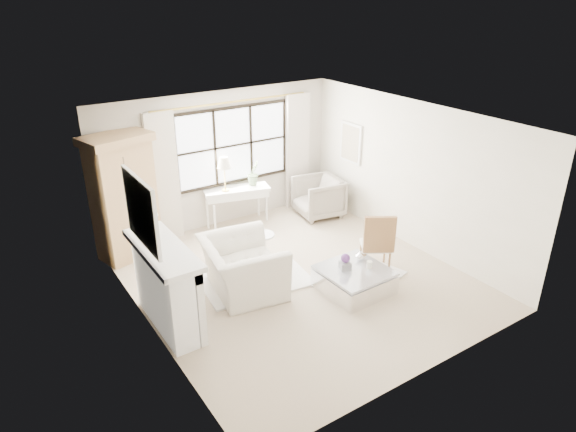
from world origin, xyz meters
The scene contains 32 objects.
floor centered at (0.00, 0.00, 0.00)m, with size 5.50×5.50×0.00m, color #C7B094.
ceiling centered at (0.00, 0.00, 2.70)m, with size 5.50×5.50×0.00m, color white.
wall_back centered at (0.00, 2.75, 1.35)m, with size 5.00×5.00×0.00m, color beige.
wall_front centered at (0.00, -2.75, 1.35)m, with size 5.00×5.00×0.00m, color beige.
wall_left centered at (-2.50, 0.00, 1.35)m, with size 5.50×5.50×0.00m, color white.
wall_right centered at (2.50, 0.00, 1.35)m, with size 5.50×5.50×0.00m, color white.
window_pane centered at (0.30, 2.73, 1.60)m, with size 2.40×0.02×1.50m, color silver.
window_frame centered at (0.30, 2.72, 1.60)m, with size 2.50×0.04×1.50m, color black, non-canonical shape.
curtain_rod centered at (0.30, 2.67, 2.47)m, with size 0.04×0.04×3.30m, color #A58739.
curtain_left centered at (-1.20, 2.65, 1.24)m, with size 0.55×0.10×2.47m, color beige.
curtain_right centered at (1.80, 2.65, 1.24)m, with size 0.55×0.10×2.47m, color beige.
fireplace centered at (-2.27, 0.00, 0.65)m, with size 0.58×1.66×1.26m.
mirror_frame centered at (-2.47, 0.00, 1.84)m, with size 0.05×1.15×0.95m, color silver.
mirror_glass centered at (-2.44, 0.00, 1.84)m, with size 0.02×1.00×0.80m, color silver.
art_frame centered at (2.47, 1.70, 1.55)m, with size 0.04×0.62×0.82m, color white.
art_canvas centered at (2.45, 1.70, 1.55)m, with size 0.01×0.52×0.72m, color beige.
mantel_lamp centered at (-2.25, 0.35, 1.65)m, with size 0.22×0.22×0.51m.
armoire centered at (-2.05, 2.40, 1.14)m, with size 1.26×0.97×2.24m.
console_table centered at (0.19, 2.46, 0.40)m, with size 1.37×0.77×0.80m.
console_lamp centered at (-0.05, 2.46, 1.36)m, with size 0.28×0.28×0.69m.
orchid_plant centered at (0.58, 2.45, 1.05)m, with size 0.27×0.22×0.50m, color #617B52.
side_table centered at (-0.13, 0.90, 0.33)m, with size 0.40×0.40×0.51m.
rug_left centered at (-0.62, 0.40, 0.02)m, with size 1.75×1.24×0.03m, color white.
rug_right centered at (0.84, -0.54, 0.01)m, with size 1.43×1.08×0.03m, color white.
club_armchair centered at (-0.93, 0.20, 0.43)m, with size 1.32×1.16×0.86m, color silver.
wingback_chair centered at (1.85, 1.93, 0.42)m, with size 0.89×0.91×0.83m, color gray.
french_chair centered at (1.28, -0.47, 0.31)m, with size 0.66×0.67×1.08m.
coffee_table centered at (0.57, -0.77, 0.18)m, with size 1.02×1.02×0.38m.
planter_box centered at (0.44, -0.67, 0.44)m, with size 0.16×0.16×0.12m, color gray.
planter_flowers centered at (0.44, -0.67, 0.58)m, with size 0.15×0.15×0.15m, color #5D3079.
pillar_candle centered at (0.79, -0.86, 0.44)m, with size 0.09×0.09×0.12m, color white.
coffee_vase centered at (0.84, -0.58, 0.46)m, with size 0.16×0.16×0.16m, color silver.
Camera 1 is at (-4.22, -6.08, 4.50)m, focal length 32.00 mm.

